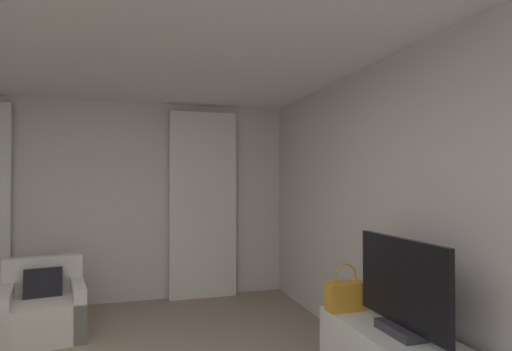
% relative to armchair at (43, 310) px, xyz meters
% --- Properties ---
extents(wall_window, '(5.12, 0.06, 2.60)m').
position_rel_armchair_xyz_m(wall_window, '(0.40, 1.03, 1.04)').
color(wall_window, silver).
rests_on(wall_window, ground).
extents(wall_right, '(0.06, 6.12, 2.60)m').
position_rel_armchair_xyz_m(wall_right, '(2.93, -2.00, 1.04)').
color(wall_right, silver).
rests_on(wall_right, ground).
extents(curtain_right_panel, '(0.90, 0.06, 2.50)m').
position_rel_armchair_xyz_m(curtain_right_panel, '(1.78, 0.90, 0.99)').
color(curtain_right_panel, silver).
rests_on(curtain_right_panel, ground).
extents(armchair, '(0.89, 0.93, 0.75)m').
position_rel_armchair_xyz_m(armchair, '(0.00, 0.00, 0.00)').
color(armchair, silver).
rests_on(armchair, ground).
extents(tv_flatscreen, '(0.20, 0.90, 0.64)m').
position_rel_armchair_xyz_m(tv_flatscreen, '(2.59, -2.26, 0.58)').
color(tv_flatscreen, '#333338').
rests_on(tv_flatscreen, tv_console).
extents(handbag_primary, '(0.30, 0.14, 0.37)m').
position_rel_armchair_xyz_m(handbag_primary, '(2.48, -1.70, 0.41)').
color(handbag_primary, orange).
rests_on(handbag_primary, tv_console).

